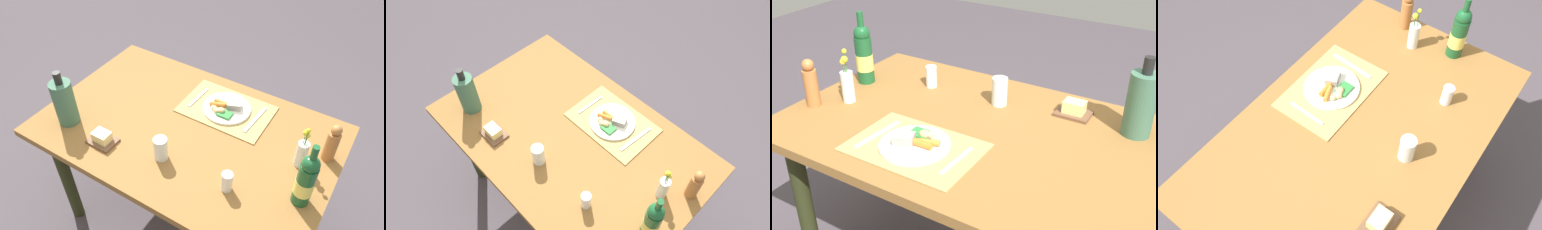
% 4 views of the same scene
% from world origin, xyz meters
% --- Properties ---
extents(ground_plane, '(8.00, 8.00, 0.00)m').
position_xyz_m(ground_plane, '(0.00, 0.00, 0.00)').
color(ground_plane, '#494148').
extents(dining_table, '(1.42, 0.91, 0.76)m').
position_xyz_m(dining_table, '(0.00, 0.00, 0.66)').
color(dining_table, brown).
rests_on(dining_table, ground_plane).
extents(placemat, '(0.45, 0.31, 0.01)m').
position_xyz_m(placemat, '(-0.10, -0.22, 0.77)').
color(placemat, tan).
rests_on(placemat, dining_table).
extents(dinner_plate, '(0.24, 0.24, 0.05)m').
position_xyz_m(dinner_plate, '(-0.10, -0.22, 0.78)').
color(dinner_plate, white).
rests_on(dinner_plate, placemat).
extents(fork, '(0.03, 0.22, 0.00)m').
position_xyz_m(fork, '(-0.26, -0.23, 0.77)').
color(fork, silver).
rests_on(fork, placemat).
extents(knife, '(0.02, 0.18, 0.00)m').
position_xyz_m(knife, '(0.07, -0.22, 0.77)').
color(knife, silver).
rests_on(knife, placemat).
extents(water_tumbler, '(0.06, 0.06, 0.11)m').
position_xyz_m(water_tumbler, '(0.00, 0.22, 0.81)').
color(water_tumbler, silver).
rests_on(water_tumbler, dining_table).
extents(pepper_mill, '(0.06, 0.06, 0.20)m').
position_xyz_m(pepper_mill, '(-0.63, -0.17, 0.86)').
color(pepper_mill, '#B16B37').
rests_on(pepper_mill, dining_table).
extents(salt_shaker, '(0.05, 0.05, 0.09)m').
position_xyz_m(salt_shaker, '(-0.33, 0.21, 0.81)').
color(salt_shaker, white).
rests_on(salt_shaker, dining_table).
extents(wine_bottle, '(0.07, 0.07, 0.32)m').
position_xyz_m(wine_bottle, '(-0.61, 0.11, 0.89)').
color(wine_bottle, '#18532A').
rests_on(wine_bottle, dining_table).
extents(butter_dish, '(0.13, 0.10, 0.06)m').
position_xyz_m(butter_dish, '(0.29, 0.28, 0.79)').
color(butter_dish, brown).
rests_on(butter_dish, dining_table).
extents(flower_vase, '(0.05, 0.05, 0.22)m').
position_xyz_m(flower_vase, '(-0.54, -0.07, 0.84)').
color(flower_vase, silver).
rests_on(flower_vase, dining_table).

